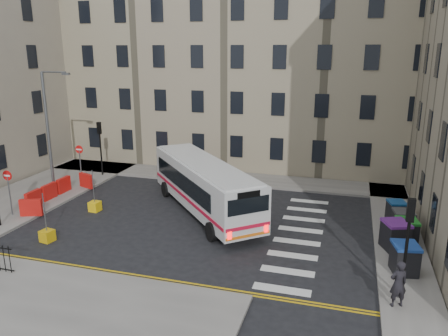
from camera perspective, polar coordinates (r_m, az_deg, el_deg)
The scene contains 20 objects.
ground at distance 24.81m, azimuth 0.56°, elevation -7.39°, with size 120.00×120.00×0.00m, color black.
pavement_north at distance 34.31m, azimuth -5.15°, elevation -0.82°, with size 36.00×3.20×0.15m, color slate.
pavement_east at distance 27.83m, azimuth 21.18°, elevation -5.73°, with size 2.40×26.00×0.15m, color slate.
pavement_west at distance 32.09m, azimuth -23.75°, elevation -3.25°, with size 6.00×22.00×0.15m, color slate.
terrace_north at distance 39.80m, azimuth -3.10°, elevation 13.92°, with size 38.30×10.80×17.20m.
traffic_light_east at distance 17.98m, azimuth 22.91°, elevation -7.87°, with size 0.28×0.22×4.10m.
traffic_light_nw at distance 34.51m, azimuth -15.89°, elevation 3.52°, with size 0.28×0.22×4.10m.
streetlamp at distance 31.22m, azimuth -22.01°, elevation 4.54°, with size 0.50×0.22×8.14m.
no_entry_north at distance 33.33m, azimuth -18.33°, elevation 1.52°, with size 0.60×0.08×3.00m.
no_entry_south at distance 28.08m, azimuth -26.35°, elevation -1.81°, with size 0.60×0.08×3.00m.
roadworks_barriers at distance 30.23m, azimuth -21.32°, elevation -2.95°, with size 1.66×6.26×1.00m.
bus at distance 26.08m, azimuth -2.59°, elevation -2.14°, with size 9.29×10.07×3.05m.
wheelie_bin_a at distance 20.81m, azimuth 22.53°, elevation -10.83°, with size 1.26×1.39×1.33m.
wheelie_bin_b at distance 22.92m, azimuth 21.46°, elevation -8.17°, with size 1.50×1.59×1.40m.
wheelie_bin_c at distance 23.75m, azimuth 22.71°, elevation -7.66°, with size 1.16×1.28×1.27m.
wheelie_bin_d at distance 24.90m, azimuth 22.31°, elevation -6.56°, with size 1.16×1.29×1.27m.
wheelie_bin_e at distance 26.57m, azimuth 21.55°, elevation -5.25°, with size 1.15×1.24×1.16m.
pedestrian at distance 18.11m, azimuth 21.81°, elevation -13.86°, with size 0.68×0.44×1.86m, color black.
bollard_yellow at distance 27.82m, azimuth -16.51°, elevation -4.82°, with size 0.60×0.60×0.60m, color yellow.
bollard_chevron at distance 24.42m, azimuth -22.08°, elevation -8.21°, with size 0.60×0.60×0.60m, color #CA9C0B.
Camera 1 is at (6.24, -22.02, 9.58)m, focal length 35.00 mm.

